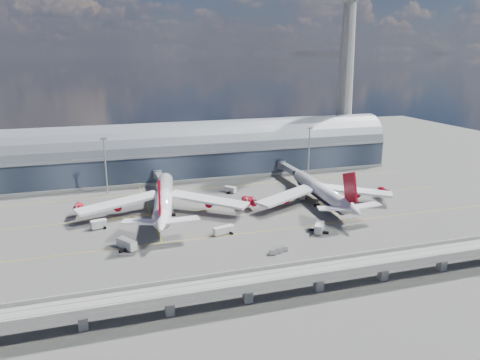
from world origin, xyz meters
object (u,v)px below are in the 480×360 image
object	(u,v)px
airliner_right	(322,192)
service_truck_4	(301,196)
floodlight_mast_left	(105,164)
service_truck_2	(224,230)
floodlight_mast_right	(309,151)
cargo_train_0	(279,250)
service_truck_1	(99,224)
service_truck_3	(319,228)
airliner_left	(164,199)
cargo_train_2	(320,231)
cargo_train_1	(364,257)
control_tower	(346,72)
service_truck_5	(230,189)
service_truck_0	(127,244)

from	to	relation	value
airliner_right	service_truck_4	size ratio (longest dim) A/B	12.05
floodlight_mast_left	service_truck_2	distance (m)	74.24
floodlight_mast_right	cargo_train_0	size ratio (longest dim) A/B	3.54
airliner_right	service_truck_1	bearing A→B (deg)	-175.94
service_truck_1	service_truck_3	distance (m)	79.32
service_truck_3	service_truck_2	bearing A→B (deg)	-160.93
airliner_right	service_truck_2	xyz separation A→B (m)	(-48.40, -19.62, -3.96)
service_truck_4	service_truck_3	bearing A→B (deg)	-94.22
airliner_left	airliner_right	bearing A→B (deg)	4.20
service_truck_2	cargo_train_0	xyz separation A→B (m)	(12.36, -20.80, -0.62)
service_truck_2	cargo_train_2	distance (m)	34.07
cargo_train_1	control_tower	bearing A→B (deg)	-8.83
airliner_right	cargo_train_2	distance (m)	33.79
service_truck_1	cargo_train_0	bearing A→B (deg)	-138.92
airliner_right	service_truck_4	xyz separation A→B (m)	(-4.74, 9.84, -3.92)
airliner_left	cargo_train_2	size ratio (longest dim) A/B	15.29
floodlight_mast_left	service_truck_4	xyz separation A→B (m)	(80.43, -33.87, -12.14)
control_tower	cargo_train_2	distance (m)	130.91
airliner_left	service_truck_4	distance (m)	60.67
control_tower	service_truck_5	size ratio (longest dim) A/B	17.70
airliner_left	service_truck_0	world-z (taller)	airliner_left
floodlight_mast_right	service_truck_0	distance (m)	117.90
service_truck_5	airliner_left	bearing A→B (deg)	175.92
cargo_train_1	service_truck_1	bearing A→B (deg)	73.47
service_truck_4	cargo_train_0	xyz separation A→B (m)	(-31.31, -50.26, -0.66)
airliner_left	service_truck_3	world-z (taller)	airliner_left
service_truck_3	cargo_train_0	world-z (taller)	service_truck_3
floodlight_mast_left	service_truck_3	xyz separation A→B (m)	(69.47, -72.23, -11.94)
service_truck_4	service_truck_5	distance (m)	32.82
service_truck_1	cargo_train_2	bearing A→B (deg)	-123.78
floodlight_mast_left	service_truck_1	size ratio (longest dim) A/B	4.32
service_truck_4	service_truck_2	bearing A→B (deg)	-134.26
service_truck_3	cargo_train_0	distance (m)	23.59
airliner_left	service_truck_2	distance (m)	31.90
service_truck_4	cargo_train_1	distance (m)	63.72
floodlight_mast_left	service_truck_2	xyz separation A→B (m)	(36.77, -63.33, -12.18)
cargo_train_1	airliner_right	bearing A→B (deg)	4.17
control_tower	airliner_left	xyz separation A→B (m)	(-114.98, -64.63, -45.30)
airliner_right	cargo_train_2	size ratio (longest dim) A/B	13.86
service_truck_2	service_truck_4	distance (m)	52.67
airliner_left	service_truck_5	xyz separation A→B (m)	(33.60, 21.67, -4.94)
service_truck_3	service_truck_5	bearing A→B (deg)	139.76
service_truck_0	service_truck_3	xyz separation A→B (m)	(66.22, -5.91, 0.01)
airliner_right	cargo_train_0	distance (m)	54.35
airliner_left	service_truck_1	xyz separation A→B (m)	(-24.82, -7.77, -4.72)
airliner_right	service_truck_0	world-z (taller)	airliner_right
service_truck_4	cargo_train_1	world-z (taller)	service_truck_4
service_truck_1	floodlight_mast_right	bearing A→B (deg)	-79.58
service_truck_2	cargo_train_0	distance (m)	24.20
floodlight_mast_left	floodlight_mast_right	world-z (taller)	same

